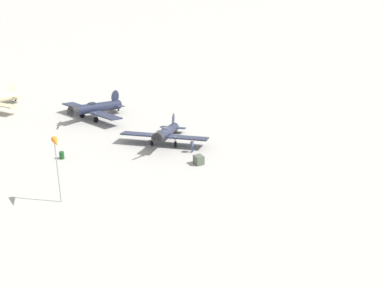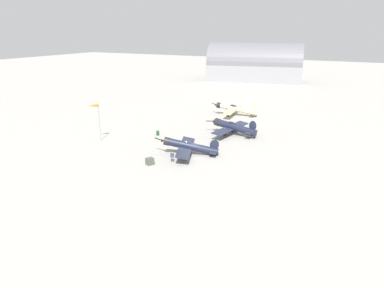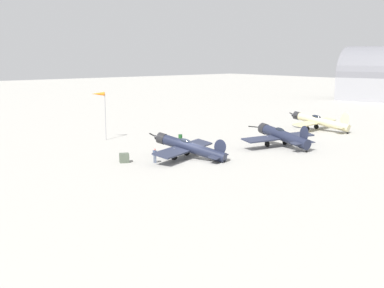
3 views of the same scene
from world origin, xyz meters
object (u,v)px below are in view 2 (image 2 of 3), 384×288
object	(u,v)px
windsock_mast	(94,107)
fuel_drum	(158,133)
airplane_mid_apron	(233,127)
ground_crew_mechanic	(172,156)
airplane_foreground	(189,146)
airplane_far_line	(235,109)
equipment_crate	(150,161)

from	to	relation	value
windsock_mast	fuel_drum	bearing A→B (deg)	137.87
airplane_mid_apron	ground_crew_mechanic	bearing A→B (deg)	89.11
fuel_drum	windsock_mast	xyz separation A→B (m)	(8.62, -7.80, 5.88)
airplane_mid_apron	ground_crew_mechanic	world-z (taller)	airplane_mid_apron
airplane_mid_apron	airplane_foreground	bearing A→B (deg)	88.97
airplane_far_line	windsock_mast	distance (m)	35.27
airplane_far_line	fuel_drum	xyz separation A→B (m)	(23.09, -6.89, -1.13)
airplane_mid_apron	equipment_crate	world-z (taller)	airplane_mid_apron
airplane_mid_apron	ground_crew_mechanic	xyz separation A→B (m)	(18.83, -2.60, -0.55)
windsock_mast	ground_crew_mechanic	bearing A→B (deg)	80.17
airplane_foreground	airplane_far_line	bearing A→B (deg)	-104.88
equipment_crate	windsock_mast	xyz separation A→B (m)	(-5.67, -15.53, 5.79)
airplane_foreground	equipment_crate	bearing A→B (deg)	44.69
airplane_mid_apron	fuel_drum	xyz separation A→B (m)	(7.10, -12.75, -1.11)
equipment_crate	windsock_mast	world-z (taller)	windsock_mast
airplane_far_line	airplane_mid_apron	bearing A→B (deg)	102.19
windsock_mast	airplane_far_line	bearing A→B (deg)	155.15
airplane_foreground	windsock_mast	size ratio (longest dim) A/B	1.59
airplane_mid_apron	equipment_crate	distance (m)	22.00
ground_crew_mechanic	equipment_crate	distance (m)	3.56
airplane_mid_apron	airplane_far_line	distance (m)	17.03
airplane_foreground	ground_crew_mechanic	xyz separation A→B (m)	(4.43, -0.57, -0.39)
equipment_crate	fuel_drum	distance (m)	16.25
ground_crew_mechanic	windsock_mast	distance (m)	18.98
airplane_foreground	airplane_mid_apron	bearing A→B (deg)	-120.07
windsock_mast	equipment_crate	bearing A→B (deg)	69.94
ground_crew_mechanic	equipment_crate	size ratio (longest dim) A/B	1.19
airplane_foreground	airplane_far_line	distance (m)	30.64
airplane_mid_apron	windsock_mast	bearing A→B (deg)	44.38
airplane_mid_apron	airplane_far_line	world-z (taller)	airplane_mid_apron
airplane_mid_apron	airplane_far_line	size ratio (longest dim) A/B	1.01
equipment_crate	airplane_foreground	bearing A→B (deg)	156.76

